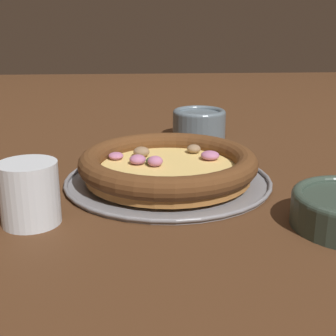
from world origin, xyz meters
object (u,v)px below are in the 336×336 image
(pizza, at_px, (168,165))
(bowl_far, at_px, (199,123))
(pizza_tray, at_px, (168,180))
(drinking_cup, at_px, (29,193))

(pizza, bearing_deg, bowl_far, 163.39)
(pizza_tray, xyz_separation_m, pizza, (-0.00, -0.00, 0.03))
(pizza_tray, distance_m, drinking_cup, 0.23)
(pizza, bearing_deg, pizza_tray, 15.05)
(pizza_tray, height_order, drinking_cup, drinking_cup)
(pizza, distance_m, bowl_far, 0.30)
(pizza, relative_size, bowl_far, 2.45)
(pizza_tray, xyz_separation_m, bowl_far, (-0.29, 0.09, 0.03))
(pizza, xyz_separation_m, drinking_cup, (0.14, -0.18, 0.01))
(bowl_far, bearing_deg, pizza, -16.61)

